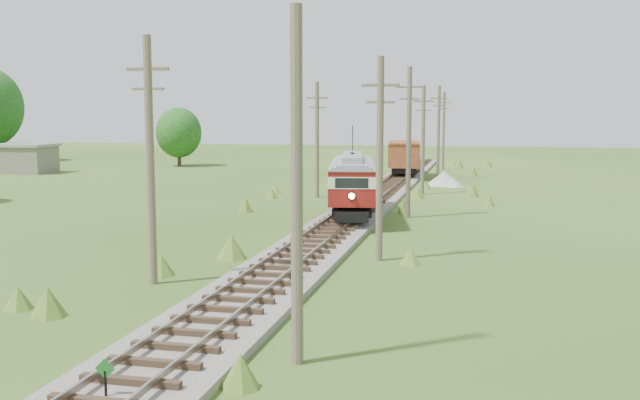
% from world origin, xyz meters
% --- Properties ---
extents(railbed_main, '(3.60, 96.00, 0.57)m').
position_xyz_m(railbed_main, '(0.00, 34.00, 0.19)').
color(railbed_main, '#605B54').
rests_on(railbed_main, ground).
extents(switch_marker, '(0.45, 0.06, 1.08)m').
position_xyz_m(switch_marker, '(-0.20, 1.50, 0.63)').
color(switch_marker, black).
rests_on(switch_marker, ground).
extents(streetcar, '(4.37, 11.06, 5.00)m').
position_xyz_m(streetcar, '(0.00, 29.82, 2.39)').
color(streetcar, black).
rests_on(streetcar, ground).
extents(gondola, '(3.84, 9.23, 2.98)m').
position_xyz_m(gondola, '(0.00, 58.45, 2.17)').
color(gondola, black).
rests_on(gondola, ground).
extents(gravel_pile, '(3.46, 3.66, 1.26)m').
position_xyz_m(gravel_pile, '(4.45, 51.12, 0.59)').
color(gravel_pile, gray).
rests_on(gravel_pile, ground).
extents(utility_pole_r_1, '(0.30, 0.30, 8.80)m').
position_xyz_m(utility_pole_r_1, '(3.10, 5.00, 4.40)').
color(utility_pole_r_1, brown).
rests_on(utility_pole_r_1, ground).
extents(utility_pole_r_2, '(1.60, 0.30, 8.60)m').
position_xyz_m(utility_pole_r_2, '(3.30, 18.00, 4.42)').
color(utility_pole_r_2, brown).
rests_on(utility_pole_r_2, ground).
extents(utility_pole_r_3, '(1.60, 0.30, 9.00)m').
position_xyz_m(utility_pole_r_3, '(3.20, 31.00, 4.63)').
color(utility_pole_r_3, brown).
rests_on(utility_pole_r_3, ground).
extents(utility_pole_r_4, '(1.60, 0.30, 8.40)m').
position_xyz_m(utility_pole_r_4, '(3.00, 44.00, 4.32)').
color(utility_pole_r_4, brown).
rests_on(utility_pole_r_4, ground).
extents(utility_pole_r_5, '(1.60, 0.30, 8.90)m').
position_xyz_m(utility_pole_r_5, '(3.40, 57.00, 4.58)').
color(utility_pole_r_5, brown).
rests_on(utility_pole_r_5, ground).
extents(utility_pole_r_6, '(1.60, 0.30, 8.70)m').
position_xyz_m(utility_pole_r_6, '(3.20, 70.00, 4.47)').
color(utility_pole_r_6, brown).
rests_on(utility_pole_r_6, ground).
extents(utility_pole_l_a, '(1.60, 0.30, 9.00)m').
position_xyz_m(utility_pole_l_a, '(-4.20, 12.00, 4.63)').
color(utility_pole_l_a, brown).
rests_on(utility_pole_l_a, ground).
extents(utility_pole_l_b, '(1.60, 0.30, 8.60)m').
position_xyz_m(utility_pole_l_b, '(-4.50, 40.00, 4.42)').
color(utility_pole_l_b, brown).
rests_on(utility_pole_l_b, ground).
extents(tree_mid_a, '(5.46, 5.46, 7.03)m').
position_xyz_m(tree_mid_a, '(-28.00, 68.00, 4.02)').
color(tree_mid_a, '#38281C').
rests_on(tree_mid_a, ground).
extents(shed, '(6.40, 4.40, 3.10)m').
position_xyz_m(shed, '(-40.00, 55.00, 1.57)').
color(shed, slate).
rests_on(shed, ground).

